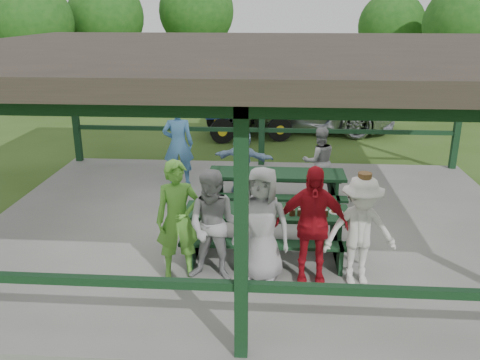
# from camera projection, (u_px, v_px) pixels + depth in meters

# --- Properties ---
(ground) EXTENTS (90.00, 90.00, 0.00)m
(ground) POSITION_uv_depth(u_px,v_px,m) (255.00, 228.00, 9.54)
(ground) COLOR #2F4917
(ground) RESTS_ON ground
(concrete_slab) EXTENTS (10.00, 8.00, 0.10)m
(concrete_slab) POSITION_uv_depth(u_px,v_px,m) (255.00, 226.00, 9.53)
(concrete_slab) COLOR slate
(concrete_slab) RESTS_ON ground
(pavilion_structure) EXTENTS (10.60, 8.60, 3.24)m
(pavilion_structure) POSITION_uv_depth(u_px,v_px,m) (257.00, 55.00, 8.52)
(pavilion_structure) COLOR black
(pavilion_structure) RESTS_ON concrete_slab
(picnic_table_near) EXTENTS (2.63, 1.39, 0.75)m
(picnic_table_near) POSITION_uv_depth(u_px,v_px,m) (266.00, 226.00, 8.21)
(picnic_table_near) COLOR black
(picnic_table_near) RESTS_ON concrete_slab
(picnic_table_far) EXTENTS (2.68, 1.39, 0.75)m
(picnic_table_far) POSITION_uv_depth(u_px,v_px,m) (276.00, 185.00, 10.09)
(picnic_table_far) COLOR black
(picnic_table_far) RESTS_ON concrete_slab
(table_setting) EXTENTS (2.34, 0.45, 0.10)m
(table_setting) POSITION_uv_depth(u_px,v_px,m) (276.00, 208.00, 8.13)
(table_setting) COLOR white
(table_setting) RESTS_ON picnic_table_near
(contestant_green) EXTENTS (0.74, 0.58, 1.79)m
(contestant_green) POSITION_uv_depth(u_px,v_px,m) (178.00, 220.00, 7.41)
(contestant_green) COLOR #539A31
(contestant_green) RESTS_ON concrete_slab
(contestant_grey_left) EXTENTS (0.89, 0.73, 1.69)m
(contestant_grey_left) POSITION_uv_depth(u_px,v_px,m) (214.00, 227.00, 7.30)
(contestant_grey_left) COLOR gray
(contestant_grey_left) RESTS_ON concrete_slab
(contestant_grey_mid) EXTENTS (0.95, 0.74, 1.73)m
(contestant_grey_mid) POSITION_uv_depth(u_px,v_px,m) (262.00, 225.00, 7.31)
(contestant_grey_mid) COLOR gray
(contestant_grey_mid) RESTS_ON concrete_slab
(contestant_red) EXTENTS (1.04, 0.43, 1.77)m
(contestant_red) POSITION_uv_depth(u_px,v_px,m) (312.00, 225.00, 7.24)
(contestant_red) COLOR #A7101B
(contestant_red) RESTS_ON concrete_slab
(contestant_white_fedora) EXTENTS (1.12, 0.74, 1.69)m
(contestant_white_fedora) POSITION_uv_depth(u_px,v_px,m) (360.00, 231.00, 7.22)
(contestant_white_fedora) COLOR silver
(contestant_white_fedora) RESTS_ON concrete_slab
(spectator_lblue) EXTENTS (1.38, 0.69, 1.42)m
(spectator_lblue) POSITION_uv_depth(u_px,v_px,m) (242.00, 160.00, 10.94)
(spectator_lblue) COLOR #81A2C8
(spectator_lblue) RESTS_ON concrete_slab
(spectator_blue) EXTENTS (0.75, 0.55, 1.88)m
(spectator_blue) POSITION_uv_depth(u_px,v_px,m) (178.00, 144.00, 11.31)
(spectator_blue) COLOR #457CB5
(spectator_blue) RESTS_ON concrete_slab
(spectator_grey) EXTENTS (0.81, 0.69, 1.47)m
(spectator_grey) POSITION_uv_depth(u_px,v_px,m) (319.00, 161.00, 10.78)
(spectator_grey) COLOR gray
(spectator_grey) RESTS_ON concrete_slab
(pickup_truck) EXTENTS (6.39, 3.82, 1.66)m
(pickup_truck) POSITION_uv_depth(u_px,v_px,m) (308.00, 104.00, 17.26)
(pickup_truck) COLOR silver
(pickup_truck) RESTS_ON ground
(farm_trailer) EXTENTS (3.86, 2.14, 1.34)m
(farm_trailer) POSITION_uv_depth(u_px,v_px,m) (248.00, 116.00, 16.13)
(farm_trailer) COLOR navy
(farm_trailer) RESTS_ON ground
(tree_far_left) EXTENTS (3.34, 3.34, 5.22)m
(tree_far_left) POSITION_uv_depth(u_px,v_px,m) (106.00, 17.00, 22.56)
(tree_far_left) COLOR black
(tree_far_left) RESTS_ON ground
(tree_left) EXTENTS (3.55, 3.55, 5.55)m
(tree_left) POSITION_uv_depth(u_px,v_px,m) (197.00, 11.00, 24.16)
(tree_left) COLOR black
(tree_left) RESTS_ON ground
(tree_mid) EXTENTS (2.97, 2.97, 4.64)m
(tree_mid) POSITION_uv_depth(u_px,v_px,m) (392.00, 26.00, 22.72)
(tree_mid) COLOR black
(tree_mid) RESTS_ON ground
(tree_right) EXTENTS (3.15, 3.15, 4.92)m
(tree_right) POSITION_uv_depth(u_px,v_px,m) (465.00, 24.00, 19.24)
(tree_right) COLOR black
(tree_right) RESTS_ON ground
(tree_edge_left) EXTENTS (3.19, 3.19, 4.98)m
(tree_edge_left) POSITION_uv_depth(u_px,v_px,m) (33.00, 22.00, 20.22)
(tree_edge_left) COLOR black
(tree_edge_left) RESTS_ON ground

